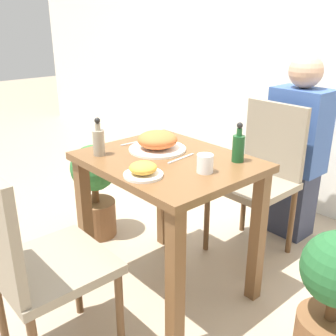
{
  "coord_description": "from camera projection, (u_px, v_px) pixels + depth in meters",
  "views": [
    {
      "loc": [
        1.32,
        -1.17,
        1.37
      ],
      "look_at": [
        0.0,
        0.0,
        0.69
      ],
      "focal_mm": 42.0,
      "sensor_mm": 36.0,
      "label": 1
    }
  ],
  "objects": [
    {
      "name": "ground_plane",
      "position": [
        168.0,
        286.0,
        2.14
      ],
      "size": [
        16.0,
        16.0,
        0.0
      ],
      "primitive_type": "plane",
      "color": "tan"
    },
    {
      "name": "wall_back",
      "position": [
        332.0,
        28.0,
        2.55
      ],
      "size": [
        8.0,
        0.05,
        2.6
      ],
      "color": "white",
      "rests_on": "ground_plane"
    },
    {
      "name": "dining_table",
      "position": [
        168.0,
        186.0,
        1.93
      ],
      "size": [
        0.81,
        0.65,
        0.74
      ],
      "color": "brown",
      "rests_on": "ground_plane"
    },
    {
      "name": "chair_near",
      "position": [
        32.0,
        259.0,
        1.48
      ],
      "size": [
        0.42,
        0.42,
        0.91
      ],
      "rotation": [
        0.0,
        0.0,
        3.14
      ],
      "color": "gray",
      "rests_on": "ground_plane"
    },
    {
      "name": "chair_far",
      "position": [
        261.0,
        171.0,
        2.33
      ],
      "size": [
        0.42,
        0.42,
        0.91
      ],
      "color": "gray",
      "rests_on": "ground_plane"
    },
    {
      "name": "food_plate",
      "position": [
        157.0,
        142.0,
        1.97
      ],
      "size": [
        0.29,
        0.29,
        0.1
      ],
      "color": "white",
      "rests_on": "dining_table"
    },
    {
      "name": "side_plate",
      "position": [
        143.0,
        170.0,
        1.65
      ],
      "size": [
        0.17,
        0.17,
        0.06
      ],
      "color": "white",
      "rests_on": "dining_table"
    },
    {
      "name": "drink_cup",
      "position": [
        205.0,
        164.0,
        1.69
      ],
      "size": [
        0.07,
        0.07,
        0.08
      ],
      "color": "white",
      "rests_on": "dining_table"
    },
    {
      "name": "sauce_bottle",
      "position": [
        99.0,
        141.0,
        1.89
      ],
      "size": [
        0.06,
        0.06,
        0.19
      ],
      "color": "gray",
      "rests_on": "dining_table"
    },
    {
      "name": "condiment_bottle",
      "position": [
        238.0,
        147.0,
        1.81
      ],
      "size": [
        0.06,
        0.06,
        0.19
      ],
      "color": "#194C23",
      "rests_on": "dining_table"
    },
    {
      "name": "fork_utensil",
      "position": [
        137.0,
        142.0,
        2.11
      ],
      "size": [
        0.02,
        0.2,
        0.0
      ],
      "rotation": [
        0.0,
        0.0,
        1.5
      ],
      "color": "silver",
      "rests_on": "dining_table"
    },
    {
      "name": "spoon_utensil",
      "position": [
        181.0,
        158.0,
        1.86
      ],
      "size": [
        0.03,
        0.18,
        0.0
      ],
      "rotation": [
        0.0,
        0.0,
        1.68
      ],
      "color": "silver",
      "rests_on": "dining_table"
    },
    {
      "name": "potted_plant_left",
      "position": [
        95.0,
        187.0,
        2.53
      ],
      "size": [
        0.3,
        0.3,
        0.62
      ],
      "color": "brown",
      "rests_on": "ground_plane"
    },
    {
      "name": "potted_plant_right",
      "position": [
        334.0,
        299.0,
        1.54
      ],
      "size": [
        0.29,
        0.29,
        0.62
      ],
      "color": "brown",
      "rests_on": "ground_plane"
    },
    {
      "name": "person_figure",
      "position": [
        296.0,
        150.0,
        2.48
      ],
      "size": [
        0.34,
        0.22,
        1.17
      ],
      "color": "#2D3347",
      "rests_on": "ground_plane"
    }
  ]
}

